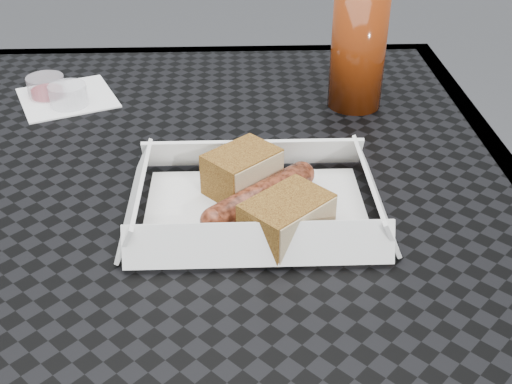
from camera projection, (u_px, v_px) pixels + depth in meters
patio_table at (170, 227)px, 0.75m from camera, size 0.80×0.80×0.74m
food_tray at (256, 210)px, 0.64m from camera, size 0.22×0.15×0.00m
bratwurst at (260, 196)px, 0.64m from camera, size 0.12×0.11×0.03m
bread_near at (242, 171)px, 0.66m from camera, size 0.09×0.09×0.04m
bread_far at (287, 218)px, 0.59m from camera, size 0.09×0.09×0.04m
veg_garnish at (330, 236)px, 0.60m from camera, size 0.03×0.03×0.00m
napkin at (67, 98)px, 0.88m from camera, size 0.16×0.16×0.00m
condiment_cup_sauce at (46, 87)px, 0.87m from camera, size 0.05×0.05×0.03m
condiment_cup_empty at (68, 96)px, 0.85m from camera, size 0.05×0.05×0.03m
drink_glass at (358, 52)px, 0.82m from camera, size 0.07×0.07×0.15m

